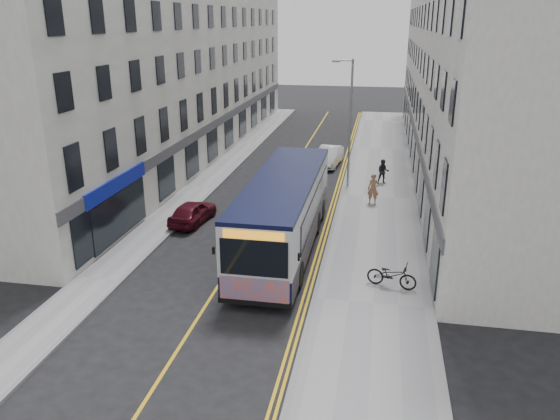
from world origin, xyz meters
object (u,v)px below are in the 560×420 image
at_px(car_white, 329,156).
at_px(city_bus, 284,211).
at_px(streetlamp, 349,119).
at_px(pedestrian_far, 383,171).
at_px(bicycle, 392,275).
at_px(car_maroon, 193,212).
at_px(pedestrian_near, 373,189).

bearing_deg(car_white, city_bus, -86.04).
xyz_separation_m(streetlamp, pedestrian_far, (2.28, 0.95, -3.47)).
bearing_deg(bicycle, car_maroon, 73.75).
bearing_deg(streetlamp, pedestrian_far, 22.71).
height_order(streetlamp, car_white, streetlamp).
bearing_deg(city_bus, streetlamp, 78.29).
bearing_deg(pedestrian_near, bicycle, -80.69).
distance_m(streetlamp, pedestrian_near, 5.07).
distance_m(city_bus, car_white, 15.97).
distance_m(streetlamp, pedestrian_far, 4.26).
distance_m(bicycle, pedestrian_far, 14.73).
height_order(city_bus, pedestrian_near, city_bus).
distance_m(bicycle, car_maroon, 11.82).
height_order(city_bus, pedestrian_far, city_bus).
relative_size(streetlamp, car_white, 1.90).
distance_m(pedestrian_near, pedestrian_far, 4.34).
bearing_deg(bicycle, city_bus, 70.31).
height_order(city_bus, car_white, city_bus).
height_order(car_white, car_maroon, car_white).
bearing_deg(streetlamp, city_bus, -101.71).
bearing_deg(pedestrian_far, car_maroon, -138.14).
xyz_separation_m(city_bus, pedestrian_near, (3.94, 7.23, -0.92)).
bearing_deg(car_white, pedestrian_near, -62.68).
xyz_separation_m(bicycle, pedestrian_near, (-0.99, 10.41, 0.37)).
relative_size(streetlamp, pedestrian_far, 5.04).
height_order(bicycle, car_white, car_white).
height_order(pedestrian_near, car_white, pedestrian_near).
height_order(city_bus, bicycle, city_bus).
relative_size(bicycle, car_maroon, 0.55).
bearing_deg(pedestrian_near, car_white, 115.34).
distance_m(pedestrian_far, car_white, 5.89).
bearing_deg(pedestrian_near, pedestrian_far, 86.81).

